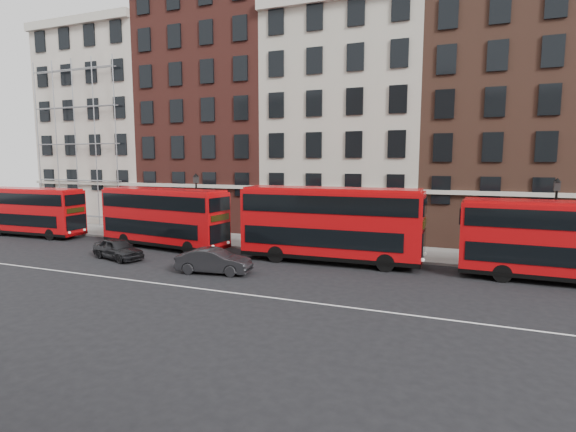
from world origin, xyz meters
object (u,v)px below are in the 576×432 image
at_px(bus_b, 163,216).
at_px(bus_d, 564,240).
at_px(car_front, 214,261).
at_px(bus_c, 330,223).
at_px(car_rear, 118,249).
at_px(bus_a, 31,210).

relative_size(bus_b, bus_d, 1.03).
bearing_deg(bus_d, car_front, -163.27).
xyz_separation_m(bus_d, car_front, (-18.22, -5.12, -1.62)).
distance_m(bus_c, car_rear, 13.99).
height_order(bus_d, car_front, bus_d).
bearing_deg(car_rear, bus_d, -65.13).
relative_size(bus_b, car_front, 2.47).
distance_m(bus_b, car_front, 9.14).
relative_size(bus_d, car_rear, 2.58).
xyz_separation_m(bus_a, bus_c, (26.48, -0.00, 0.36)).
distance_m(bus_b, bus_c, 12.79).
distance_m(bus_a, bus_c, 26.48).
height_order(bus_a, car_front, bus_a).
relative_size(bus_a, car_rear, 2.45).
xyz_separation_m(bus_b, car_front, (7.39, -5.12, -1.64)).
bearing_deg(bus_d, car_rear, -169.54).
distance_m(bus_a, bus_b, 13.70).
bearing_deg(bus_b, bus_d, 7.49).
height_order(bus_c, car_rear, bus_c).
height_order(bus_b, bus_d, bus_b).
relative_size(bus_a, bus_b, 0.92).
distance_m(bus_d, car_front, 18.99).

